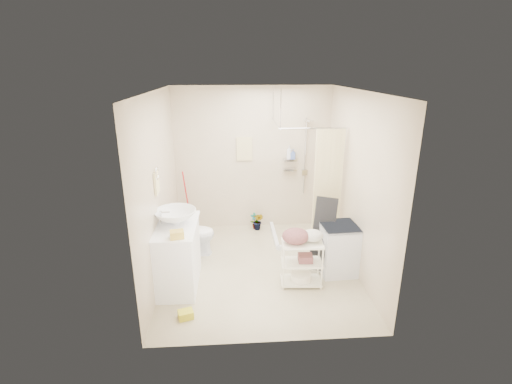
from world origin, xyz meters
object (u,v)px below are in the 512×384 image
washing_machine (338,249)px  laundry_rack (302,259)px  toilet (192,233)px  vanity (177,255)px

washing_machine → laundry_rack: bearing=-156.7°
toilet → washing_machine: 2.29m
washing_machine → laundry_rack: laundry_rack is taller
vanity → washing_machine: (2.30, 0.18, -0.08)m
vanity → laundry_rack: (1.71, -0.12, -0.06)m
vanity → toilet: size_ratio=1.44×
vanity → washing_machine: size_ratio=1.37×
laundry_rack → washing_machine: bearing=30.7°
toilet → vanity: bearing=175.1°
toilet → laundry_rack: bearing=-119.9°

